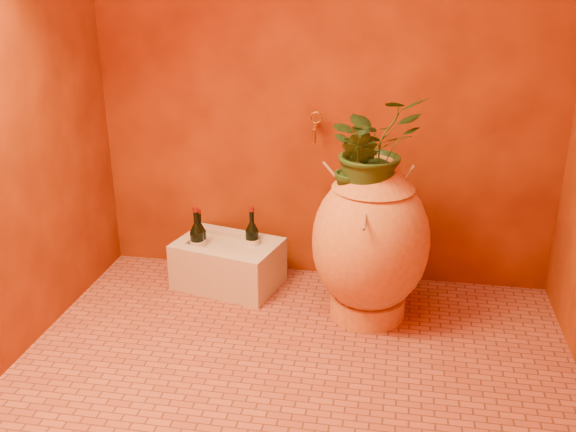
% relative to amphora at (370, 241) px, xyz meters
% --- Properties ---
extents(floor, '(2.50, 2.50, 0.00)m').
position_rel_amphora_xyz_m(floor, '(-0.29, -0.56, -0.41)').
color(floor, '#974B31').
rests_on(floor, ground).
extents(wall_back, '(2.50, 0.02, 2.50)m').
position_rel_amphora_xyz_m(wall_back, '(-0.29, 0.44, 0.84)').
color(wall_back, '#571A04').
rests_on(wall_back, ground).
extents(amphora, '(0.69, 0.69, 0.83)m').
position_rel_amphora_xyz_m(amphora, '(0.00, 0.00, 0.00)').
color(amphora, orange).
rests_on(amphora, floor).
extents(stone_basin, '(0.62, 0.50, 0.26)m').
position_rel_amphora_xyz_m(stone_basin, '(-0.78, 0.19, -0.29)').
color(stone_basin, beige).
rests_on(stone_basin, floor).
extents(wine_bottle_a, '(0.08, 0.08, 0.31)m').
position_rel_amphora_xyz_m(wine_bottle_a, '(-0.66, 0.24, -0.16)').
color(wine_bottle_a, black).
rests_on(wine_bottle_a, stone_basin).
extents(wine_bottle_b, '(0.07, 0.07, 0.30)m').
position_rel_amphora_xyz_m(wine_bottle_b, '(-0.95, 0.20, -0.16)').
color(wine_bottle_b, black).
rests_on(wine_bottle_b, stone_basin).
extents(wine_bottle_c, '(0.08, 0.08, 0.32)m').
position_rel_amphora_xyz_m(wine_bottle_c, '(-0.95, 0.16, -0.16)').
color(wine_bottle_c, black).
rests_on(wine_bottle_c, stone_basin).
extents(wall_tap, '(0.07, 0.14, 0.16)m').
position_rel_amphora_xyz_m(wall_tap, '(-0.33, 0.36, 0.48)').
color(wall_tap, '#AC7627').
rests_on(wall_tap, wall_back).
extents(plant_main, '(0.58, 0.57, 0.49)m').
position_rel_amphora_xyz_m(plant_main, '(-0.01, -0.00, 0.48)').
color(plant_main, '#203F16').
rests_on(plant_main, amphora).
extents(plant_side, '(0.25, 0.24, 0.37)m').
position_rel_amphora_xyz_m(plant_side, '(-0.08, -0.05, 0.38)').
color(plant_side, '#203F16').
rests_on(plant_side, amphora).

